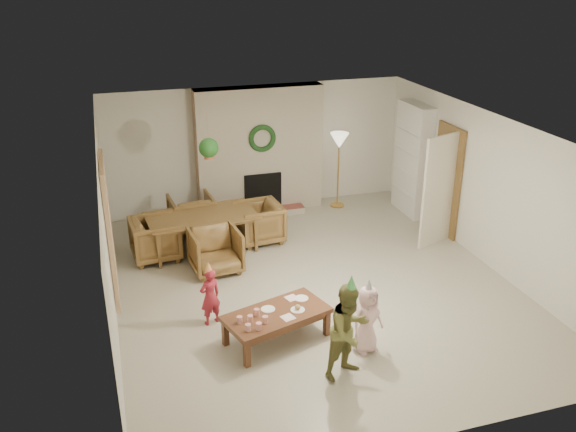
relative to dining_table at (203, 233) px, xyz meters
name	(u,v)px	position (x,y,z in m)	size (l,w,h in m)	color
floor	(314,285)	(1.44, -1.73, -0.33)	(7.00, 7.00, 0.00)	#B7B29E
ceiling	(317,130)	(1.44, -1.73, 2.17)	(7.00, 7.00, 0.00)	white
wall_back	(257,147)	(1.44, 1.77, 0.92)	(7.00, 7.00, 0.00)	silver
wall_front	(433,341)	(1.44, -5.23, 0.92)	(7.00, 7.00, 0.00)	silver
wall_left	(107,236)	(-1.56, -1.73, 0.92)	(7.00, 7.00, 0.00)	silver
wall_right	(489,191)	(4.44, -1.73, 0.92)	(7.00, 7.00, 0.00)	silver
fireplace_mass	(260,150)	(1.44, 1.57, 0.92)	(2.50, 0.40, 2.50)	#5C2D18
fireplace_hearth	(265,212)	(1.44, 1.22, -0.27)	(1.60, 0.30, 0.12)	maroon
fireplace_firebox	(263,191)	(1.44, 1.39, 0.12)	(0.75, 0.12, 0.75)	black
fireplace_wreath	(262,138)	(1.44, 1.34, 1.22)	(0.54, 0.54, 0.10)	#163C19
floor_lamp_base	(337,205)	(3.00, 1.27, -0.31)	(0.29, 0.29, 0.03)	gold
floor_lamp_post	(338,173)	(3.00, 1.27, 0.40)	(0.03, 0.03, 1.40)	gold
floor_lamp_shade	(339,141)	(3.00, 1.27, 1.07)	(0.37, 0.37, 0.31)	beige
bookshelf_carcass	(413,159)	(4.28, 0.57, 0.77)	(0.30, 1.00, 2.20)	white
bookshelf_shelf_a	(409,191)	(4.26, 0.57, 0.12)	(0.30, 0.92, 0.03)	white
bookshelf_shelf_b	(411,172)	(4.26, 0.57, 0.52)	(0.30, 0.92, 0.03)	white
bookshelf_shelf_c	(412,152)	(4.26, 0.57, 0.92)	(0.30, 0.92, 0.03)	white
bookshelf_shelf_d	(414,132)	(4.26, 0.57, 1.32)	(0.30, 0.92, 0.03)	white
books_row_lower	(412,187)	(4.24, 0.42, 0.26)	(0.20, 0.40, 0.24)	red
books_row_mid	(409,164)	(4.24, 0.62, 0.66)	(0.20, 0.44, 0.24)	navy
books_row_upper	(414,147)	(4.24, 0.47, 1.05)	(0.20, 0.36, 0.22)	#B98D27
door_frame	(447,181)	(4.40, -0.53, 0.69)	(0.05, 0.86, 2.04)	brown
door_leaf	(439,191)	(4.02, -0.91, 0.67)	(0.05, 0.80, 2.00)	beige
curtain_panel	(109,230)	(-1.52, -1.53, 0.92)	(0.06, 1.20, 2.00)	beige
dining_table	(203,233)	(0.00, 0.00, 0.00)	(1.86, 1.04, 0.66)	brown
dining_chair_near	(216,251)	(0.07, -0.82, 0.03)	(0.77, 0.80, 0.72)	brown
dining_chair_far	(192,214)	(-0.07, 0.82, 0.03)	(0.77, 0.80, 0.72)	brown
dining_chair_left	(156,239)	(-0.82, -0.07, 0.03)	(0.77, 0.80, 0.72)	brown
dining_chair_right	(259,223)	(1.02, 0.09, 0.03)	(0.77, 0.80, 0.72)	brown
hanging_plant_cord	(208,134)	(0.14, -0.23, 1.82)	(0.01, 0.01, 0.70)	tan
hanging_plant_pot	(209,155)	(0.14, -0.23, 1.47)	(0.16, 0.16, 0.12)	#A54D35
hanging_plant_foliage	(209,148)	(0.14, -0.23, 1.59)	(0.32, 0.32, 0.32)	#194B19
coffee_table_top	(277,314)	(0.47, -3.00, 0.06)	(1.38, 0.69, 0.06)	brown
coffee_table_apron	(277,319)	(0.47, -3.00, -0.01)	(1.27, 0.58, 0.08)	brown
coffee_leg_fl	(247,354)	(-0.04, -3.45, -0.15)	(0.07, 0.07, 0.36)	brown
coffee_leg_fr	(327,323)	(1.15, -3.08, -0.15)	(0.07, 0.07, 0.36)	brown
coffee_leg_bl	(225,333)	(-0.21, -2.91, -0.15)	(0.07, 0.07, 0.36)	brown
coffee_leg_br	(303,305)	(0.99, -2.55, -0.15)	(0.07, 0.07, 0.36)	brown
cup_a	(248,327)	(0.01, -3.31, 0.14)	(0.07, 0.07, 0.10)	white
cup_b	(240,320)	(-0.05, -3.10, 0.14)	(0.07, 0.07, 0.10)	white
cup_c	(259,326)	(0.15, -3.32, 0.14)	(0.07, 0.07, 0.10)	white
cup_d	(250,319)	(0.09, -3.12, 0.14)	(0.07, 0.07, 0.10)	white
cup_e	(265,320)	(0.27, -3.19, 0.14)	(0.07, 0.07, 0.10)	white
cup_f	(257,312)	(0.20, -2.99, 0.14)	(0.07, 0.07, 0.10)	white
plate_a	(268,309)	(0.38, -2.89, 0.10)	(0.19, 0.19, 0.01)	white
plate_b	(298,310)	(0.76, -3.02, 0.10)	(0.19, 0.19, 0.01)	white
plate_c	(301,298)	(0.90, -2.76, 0.10)	(0.19, 0.19, 0.01)	white
food_scoop	(298,307)	(0.76, -3.02, 0.14)	(0.07, 0.07, 0.07)	tan
napkin_left	(288,317)	(0.58, -3.17, 0.10)	(0.16, 0.16, 0.01)	#FFBBCC
napkin_right	(292,298)	(0.77, -2.71, 0.10)	(0.16, 0.16, 0.01)	#FFBBCC
child_red	(210,297)	(-0.29, -2.34, 0.10)	(0.31, 0.20, 0.85)	maroon
party_hat_red	(208,267)	(-0.29, -2.34, 0.56)	(0.12, 0.12, 0.16)	#EDD84F
child_plaid	(349,331)	(1.11, -3.95, 0.29)	(0.60, 0.47, 1.23)	#946128
party_hat_plaid	(351,283)	(1.11, -3.95, 0.95)	(0.15, 0.15, 0.20)	#51BE5A
child_pink	(367,319)	(1.52, -3.55, 0.14)	(0.45, 0.30, 0.93)	#FDCBD2
party_hat_pink	(369,285)	(1.52, -3.55, 0.64)	(0.12, 0.12, 0.17)	#BABBC1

